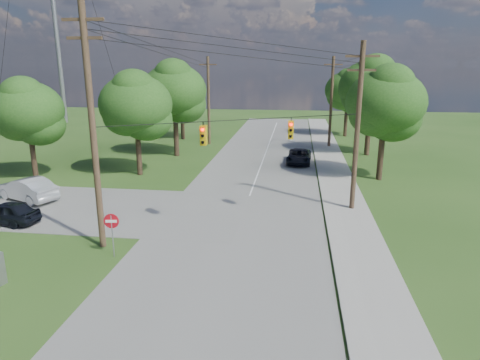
# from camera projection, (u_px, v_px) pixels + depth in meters

# --- Properties ---
(ground) EXTENTS (140.00, 140.00, 0.00)m
(ground) POSITION_uv_depth(u_px,v_px,m) (187.00, 254.00, 21.26)
(ground) COLOR #294B19
(ground) RESTS_ON ground
(main_road) EXTENTS (10.00, 100.00, 0.03)m
(main_road) POSITION_uv_depth(u_px,v_px,m) (240.00, 221.00, 25.79)
(main_road) COLOR gray
(main_road) RESTS_ON ground
(sidewalk_east) EXTENTS (2.60, 100.00, 0.12)m
(sidewalk_east) POSITION_uv_depth(u_px,v_px,m) (354.00, 225.00, 24.93)
(sidewalk_east) COLOR #A2A098
(sidewalk_east) RESTS_ON ground
(pole_sw) EXTENTS (2.00, 0.32, 12.00)m
(pole_sw) POSITION_uv_depth(u_px,v_px,m) (92.00, 127.00, 20.60)
(pole_sw) COLOR brown
(pole_sw) RESTS_ON ground
(pole_ne) EXTENTS (2.00, 0.32, 10.50)m
(pole_ne) POSITION_uv_depth(u_px,v_px,m) (358.00, 126.00, 26.35)
(pole_ne) COLOR brown
(pole_ne) RESTS_ON ground
(pole_north_e) EXTENTS (2.00, 0.32, 10.00)m
(pole_north_e) POSITION_uv_depth(u_px,v_px,m) (331.00, 101.00, 47.49)
(pole_north_e) COLOR brown
(pole_north_e) RESTS_ON ground
(pole_north_w) EXTENTS (2.00, 0.32, 10.00)m
(pole_north_w) POSITION_uv_depth(u_px,v_px,m) (209.00, 100.00, 49.25)
(pole_north_w) COLOR brown
(pole_north_w) RESTS_ON ground
(power_lines) EXTENTS (13.93, 29.62, 4.93)m
(power_lines) POSITION_uv_depth(u_px,v_px,m) (246.00, 64.00, 29.72)
(power_lines) COLOR black
(power_lines) RESTS_ON ground
(traffic_signals) EXTENTS (4.91, 3.27, 1.05)m
(traffic_signals) POSITION_uv_depth(u_px,v_px,m) (249.00, 132.00, 23.73)
(traffic_signals) COLOR gold
(traffic_signals) RESTS_ON ground
(tree_w_near) EXTENTS (6.00, 6.00, 8.40)m
(tree_w_near) POSITION_uv_depth(u_px,v_px,m) (136.00, 105.00, 35.08)
(tree_w_near) COLOR #453022
(tree_w_near) RESTS_ON ground
(tree_w_mid) EXTENTS (6.40, 6.40, 9.22)m
(tree_w_mid) POSITION_uv_depth(u_px,v_px,m) (174.00, 91.00, 42.43)
(tree_w_mid) COLOR #453022
(tree_w_mid) RESTS_ON ground
(tree_w_far) EXTENTS (6.00, 6.00, 8.73)m
(tree_w_far) POSITION_uv_depth(u_px,v_px,m) (181.00, 89.00, 52.34)
(tree_w_far) COLOR #453022
(tree_w_far) RESTS_ON ground
(tree_e_near) EXTENTS (6.20, 6.20, 8.81)m
(tree_e_near) POSITION_uv_depth(u_px,v_px,m) (385.00, 102.00, 33.41)
(tree_e_near) COLOR #453022
(tree_e_near) RESTS_ON ground
(tree_e_mid) EXTENTS (6.60, 6.60, 9.64)m
(tree_e_mid) POSITION_uv_depth(u_px,v_px,m) (372.00, 87.00, 42.74)
(tree_e_mid) COLOR #453022
(tree_e_mid) RESTS_ON ground
(tree_e_far) EXTENTS (5.80, 5.80, 8.32)m
(tree_e_far) POSITION_uv_depth(u_px,v_px,m) (348.00, 90.00, 54.60)
(tree_e_far) COLOR #453022
(tree_e_far) RESTS_ON ground
(tree_cross_n) EXTENTS (5.60, 5.60, 7.91)m
(tree_cross_n) POSITION_uv_depth(u_px,v_px,m) (27.00, 111.00, 33.79)
(tree_cross_n) COLOR #453022
(tree_cross_n) RESTS_ON ground
(car_cross_dark) EXTENTS (4.10, 2.07, 1.34)m
(car_cross_dark) POSITION_uv_depth(u_px,v_px,m) (6.00, 213.00, 25.14)
(car_cross_dark) COLOR black
(car_cross_dark) RESTS_ON cross_road
(car_cross_silver) EXTENTS (5.14, 3.47, 1.60)m
(car_cross_silver) POSITION_uv_depth(u_px,v_px,m) (27.00, 189.00, 29.44)
(car_cross_silver) COLOR silver
(car_cross_silver) RESTS_ON cross_road
(car_main_north) EXTENTS (2.43, 4.83, 1.31)m
(car_main_north) POSITION_uv_depth(u_px,v_px,m) (299.00, 156.00, 40.57)
(car_main_north) COLOR black
(car_main_north) RESTS_ON main_road
(do_not_enter_sign) EXTENTS (0.74, 0.14, 2.23)m
(do_not_enter_sign) POSITION_uv_depth(u_px,v_px,m) (112.00, 225.00, 20.56)
(do_not_enter_sign) COLOR gray
(do_not_enter_sign) RESTS_ON ground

